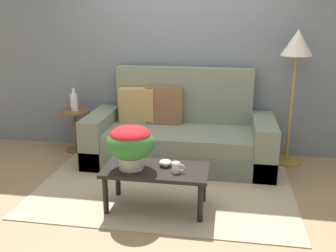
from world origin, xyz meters
The scene contains 11 objects.
ground_plane centered at (0.00, 0.00, 0.00)m, with size 14.00×14.00×0.00m, color #997A56.
wall_back centered at (0.00, 1.26, 1.43)m, with size 6.40×0.12×2.86m, color slate.
area_rug centered at (0.00, 0.00, 0.01)m, with size 2.70×1.81×0.01m, color tan.
couch centered at (0.05, 0.77, 0.34)m, with size 2.27×0.94×1.15m.
coffee_table centered at (-0.01, -0.45, 0.36)m, with size 0.99×0.50×0.41m.
side_table centered at (-1.39, 0.92, 0.39)m, with size 0.42×0.42×0.57m.
floor_lamp centered at (1.39, 0.95, 1.34)m, with size 0.36×0.36×1.63m.
potted_plant centered at (-0.23, -0.49, 0.67)m, with size 0.44×0.44×0.41m.
coffee_mug centered at (0.20, -0.51, 0.46)m, with size 0.12×0.08×0.10m.
snack_bowl centered at (0.07, -0.39, 0.45)m, with size 0.12×0.12×0.06m.
table_vase centered at (-1.37, 0.92, 0.69)m, with size 0.09×0.09×0.30m.
Camera 1 is at (0.64, -3.63, 1.81)m, focal length 39.99 mm.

